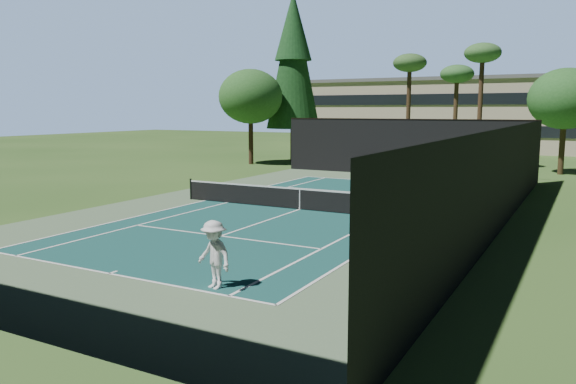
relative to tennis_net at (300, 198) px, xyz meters
name	(u,v)px	position (x,y,z in m)	size (l,w,h in m)	color
ground	(300,210)	(0.00, 0.00, -0.56)	(160.00, 160.00, 0.00)	#31541F
apron_slab	(300,210)	(0.00, 0.00, -0.55)	(18.00, 32.00, 0.01)	#577350
court_surface	(300,209)	(0.00, 0.00, -0.55)	(10.97, 23.77, 0.01)	#174B47
court_lines	(300,209)	(0.00, 0.00, -0.54)	(11.07, 23.87, 0.01)	white
tennis_net	(300,198)	(0.00, 0.00, 0.00)	(12.90, 0.10, 1.10)	black
fence	(300,167)	(0.00, 0.06, 1.45)	(18.04, 32.05, 4.03)	black
player	(214,255)	(3.40, -11.50, 0.35)	(1.17, 0.67, 1.82)	white
tennis_ball_b	(233,200)	(-4.34, 0.82, -0.53)	(0.06, 0.06, 0.06)	#C4E133
tennis_ball_c	(369,198)	(1.72, 4.73, -0.52)	(0.07, 0.07, 0.07)	yellow
tennis_ball_d	(234,195)	(-5.07, 2.08, -0.52)	(0.07, 0.07, 0.07)	#EBF637
park_bench	(364,167)	(-2.62, 15.35, -0.01)	(1.50, 0.45, 1.02)	beige
trash_bin	(375,168)	(-1.86, 15.55, -0.08)	(0.56, 0.56, 0.95)	black
pine_tree	(293,54)	(-12.00, 22.00, 9.00)	(4.80, 4.80, 15.00)	#482E1F
palm_a	(410,67)	(-2.00, 24.00, 7.63)	(2.80, 2.80, 9.32)	#412D1C
palm_b	(457,77)	(1.50, 26.00, 6.80)	(2.80, 2.80, 8.42)	#45311D
palm_c	(482,58)	(4.00, 23.00, 8.05)	(2.80, 2.80, 9.77)	#452E1D
decid_tree_a	(565,99)	(10.00, 22.00, 4.86)	(5.12, 5.12, 7.62)	#3E2E1A
decid_tree_c	(250,97)	(-14.00, 18.00, 5.21)	(5.44, 5.44, 8.09)	#3F291B
campus_building	(479,114)	(0.00, 45.98, 3.65)	(40.50, 12.50, 8.30)	#BDAA92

